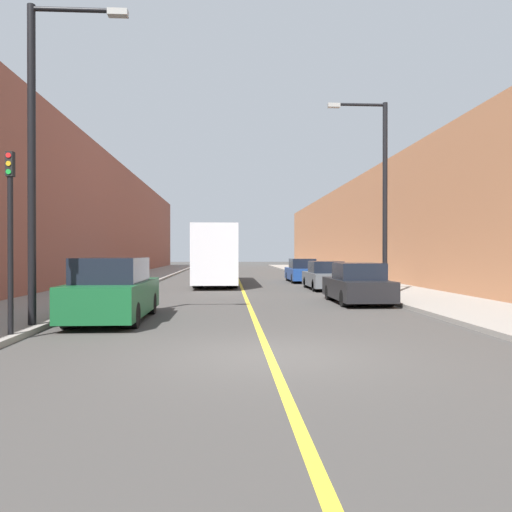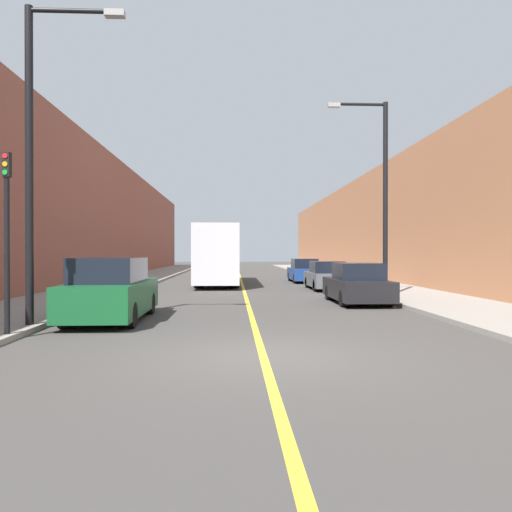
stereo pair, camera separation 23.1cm
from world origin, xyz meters
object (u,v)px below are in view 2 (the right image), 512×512
object	(u,v)px
parked_suv_left	(111,291)
traffic_light	(7,235)
bus	(219,254)
car_right_mid	(326,277)
street_lamp_right	(381,187)
car_right_near	(357,285)
street_lamp_left	(37,145)
car_right_far	(304,272)

from	to	relation	value
parked_suv_left	traffic_light	world-z (taller)	traffic_light
bus	car_right_mid	size ratio (longest dim) A/B	2.53
bus	street_lamp_right	size ratio (longest dim) A/B	1.40
parked_suv_left	car_right_mid	world-z (taller)	parked_suv_left
parked_suv_left	traffic_light	xyz separation A→B (m)	(-1.54, -3.11, 1.51)
car_right_near	street_lamp_right	distance (m)	4.34
street_lamp_right	street_lamp_left	bearing A→B (deg)	-145.99
street_lamp_right	traffic_light	world-z (taller)	street_lamp_right
car_right_mid	street_lamp_right	world-z (taller)	street_lamp_right
bus	car_right_near	distance (m)	13.33
car_right_near	traffic_light	distance (m)	12.58
parked_suv_left	car_right_mid	bearing A→B (deg)	54.36
parked_suv_left	street_lamp_left	bearing A→B (deg)	-131.39
parked_suv_left	street_lamp_right	distance (m)	11.81
bus	car_right_mid	xyz separation A→B (m)	(5.85, -4.79, -1.18)
car_right_near	street_lamp_right	world-z (taller)	street_lamp_right
street_lamp_left	street_lamp_right	xyz separation A→B (m)	(11.00, 7.42, -0.01)
street_lamp_left	street_lamp_right	bearing A→B (deg)	34.01
car_right_near	car_right_far	distance (m)	13.99
car_right_near	street_lamp_left	xyz separation A→B (m)	(-9.73, -6.21, 3.98)
car_right_mid	street_lamp_left	xyz separation A→B (m)	(-9.88, -13.41, 4.00)
car_right_far	street_lamp_left	xyz separation A→B (m)	(-9.66, -20.19, 3.97)
street_lamp_right	traffic_light	distance (m)	14.41
car_right_far	car_right_mid	bearing A→B (deg)	-88.12
car_right_mid	car_right_far	world-z (taller)	car_right_far
car_right_far	traffic_light	bearing A→B (deg)	-114.24
car_right_mid	street_lamp_left	bearing A→B (deg)	-126.39
car_right_mid	street_lamp_right	distance (m)	7.28
bus	car_right_far	world-z (taller)	bus
car_right_near	car_right_far	xyz separation A→B (m)	(-0.07, 13.99, 0.00)
car_right_far	street_lamp_left	bearing A→B (deg)	-115.56
car_right_mid	traffic_light	size ratio (longest dim) A/B	1.09
parked_suv_left	car_right_near	xyz separation A→B (m)	(8.29, 4.57, -0.14)
street_lamp_left	street_lamp_right	size ratio (longest dim) A/B	1.00
parked_suv_left	traffic_light	distance (m)	3.79
car_right_far	street_lamp_left	world-z (taller)	street_lamp_left
parked_suv_left	car_right_far	bearing A→B (deg)	66.12
car_right_mid	car_right_far	bearing A→B (deg)	91.88
car_right_mid	street_lamp_right	size ratio (longest dim) A/B	0.55
parked_suv_left	street_lamp_right	bearing A→B (deg)	31.19
bus	street_lamp_left	size ratio (longest dim) A/B	1.40
car_right_near	car_right_far	size ratio (longest dim) A/B	0.94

